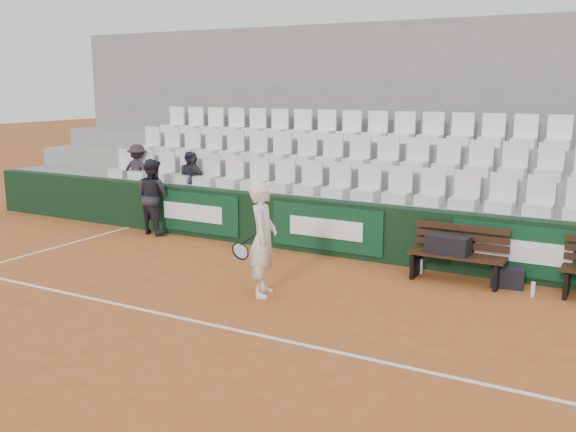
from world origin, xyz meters
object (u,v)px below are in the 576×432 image
object	(u,v)px
spectator_a	(137,151)
tennis_player	(263,239)
sports_bag_ground	(507,277)
ball_kid	(153,196)
water_bottle_near	(421,266)
water_bottle_far	(533,290)
bench_left	(456,268)
sports_bag_left	(448,245)
spectator_b	(193,159)
spectator_c	(190,157)

from	to	relation	value
spectator_a	tennis_player	bearing A→B (deg)	141.47
sports_bag_ground	ball_kid	xyz separation A→B (m)	(-7.18, 0.17, 0.64)
water_bottle_near	tennis_player	xyz separation A→B (m)	(-1.71, -2.20, 0.72)
water_bottle_far	ball_kid	size ratio (longest dim) A/B	0.14
bench_left	spectator_a	distance (m)	7.73
sports_bag_ground	water_bottle_far	size ratio (longest dim) A/B	2.18
water_bottle_near	tennis_player	size ratio (longest dim) A/B	0.15
sports_bag_left	ball_kid	xyz separation A→B (m)	(-6.27, 0.31, 0.19)
bench_left	spectator_b	bearing A→B (deg)	169.65
bench_left	water_bottle_near	size ratio (longest dim) A/B	5.92
ball_kid	water_bottle_near	bearing A→B (deg)	-172.55
spectator_b	spectator_c	world-z (taller)	spectator_c
spectator_a	spectator_b	distance (m)	1.58
spectator_c	sports_bag_ground	bearing A→B (deg)	-177.99
water_bottle_near	sports_bag_ground	bearing A→B (deg)	-2.10
sports_bag_ground	ball_kid	size ratio (longest dim) A/B	0.31
bench_left	ball_kid	xyz separation A→B (m)	(-6.41, 0.28, 0.56)
water_bottle_near	water_bottle_far	xyz separation A→B (m)	(1.82, -0.37, -0.01)
water_bottle_far	spectator_a	size ratio (longest dim) A/B	0.19
water_bottle_near	spectator_c	size ratio (longest dim) A/B	0.23
sports_bag_left	sports_bag_ground	size ratio (longest dim) A/B	1.36
sports_bag_left	water_bottle_near	distance (m)	0.70
tennis_player	ball_kid	size ratio (longest dim) A/B	1.08
sports_bag_ground	spectator_a	size ratio (longest dim) A/B	0.41
sports_bag_left	spectator_c	size ratio (longest dim) A/B	0.60
bench_left	water_bottle_near	bearing A→B (deg)	164.82
sports_bag_left	water_bottle_far	world-z (taller)	sports_bag_left
water_bottle_far	spectator_b	bearing A→B (deg)	169.77
spectator_c	water_bottle_near	bearing A→B (deg)	-179.50
sports_bag_ground	tennis_player	size ratio (longest dim) A/B	0.29
bench_left	sports_bag_left	size ratio (longest dim) A/B	2.23
sports_bag_left	sports_bag_ground	world-z (taller)	sports_bag_left
sports_bag_left	tennis_player	distance (m)	2.98
water_bottle_near	bench_left	bearing A→B (deg)	-15.18
sports_bag_ground	spectator_b	xyz separation A→B (m)	(-6.71, 0.97, 1.37)
water_bottle_near	ball_kid	distance (m)	5.83
water_bottle_far	sports_bag_ground	bearing A→B (deg)	142.96
bench_left	sports_bag_ground	size ratio (longest dim) A/B	3.03
water_bottle_near	spectator_a	bearing A→B (deg)	172.44
spectator_a	spectator_b	bearing A→B (deg)	172.46
water_bottle_near	spectator_b	distance (m)	5.58
spectator_b	water_bottle_far	bearing A→B (deg)	177.74
sports_bag_left	ball_kid	size ratio (longest dim) A/B	0.43
sports_bag_left	sports_bag_ground	xyz separation A→B (m)	(0.91, 0.15, -0.44)
bench_left	tennis_player	bearing A→B (deg)	-139.02
ball_kid	spectator_a	bearing A→B (deg)	-27.10
tennis_player	spectator_a	world-z (taller)	spectator_a
spectator_b	sports_bag_ground	bearing A→B (deg)	179.78
spectator_c	water_bottle_far	bearing A→B (deg)	-180.00
tennis_player	spectator_c	bearing A→B (deg)	139.98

